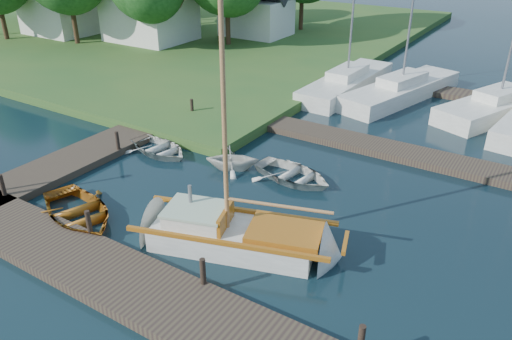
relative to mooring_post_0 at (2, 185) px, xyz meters
The scene contains 22 objects.
ground 9.04m from the mooring_post_0, 33.69° to the left, with size 160.00×160.00×0.00m, color black.
near_dock 7.59m from the mooring_post_0, ahead, with size 18.00×2.20×0.30m, color #332621.
left_dock 7.04m from the mooring_post_0, 94.09° to the left, with size 2.20×18.00×0.30m, color #332621.
far_dock 14.93m from the mooring_post_0, 50.44° to the left, with size 14.00×1.60×0.30m, color #332621.
shore 33.90m from the mooring_post_0, 127.21° to the left, with size 50.00×40.00×0.50m, color #2B5523.
mooring_post_0 is the anchor object (origin of this frame).
mooring_post_1 4.50m from the mooring_post_0, ahead, with size 0.16×0.16×0.80m, color black.
mooring_post_2 9.00m from the mooring_post_0, ahead, with size 0.16×0.16×0.80m, color black.
mooring_post_3 13.50m from the mooring_post_0, ahead, with size 0.16×0.16×0.80m, color black.
mooring_post_4 5.02m from the mooring_post_0, 84.29° to the left, with size 0.16×0.16×0.80m, color black.
mooring_post_5 10.01m from the mooring_post_0, 87.14° to the left, with size 0.16×0.16×0.80m, color black.
sailboat 8.93m from the mooring_post_0, 14.63° to the left, with size 7.41×4.01×9.83m.
dinghy 3.21m from the mooring_post_0, 11.25° to the left, with size 2.74×3.84×0.80m, color #9A5C13.
tender_a 6.38m from the mooring_post_0, 73.42° to the left, with size 2.25×3.15×0.65m, color beige.
tender_b 8.47m from the mooring_post_0, 50.57° to the left, with size 1.84×2.13×1.12m, color beige.
tender_c 10.59m from the mooring_post_0, 41.71° to the left, with size 2.37×3.33×0.69m, color beige.
marina_boat_0 19.26m from the mooring_post_0, 74.39° to the left, with size 2.46×8.84×10.81m.
marina_boat_1 20.67m from the mooring_post_0, 66.33° to the left, with size 4.41×9.26×10.70m.
marina_boat_2 23.31m from the mooring_post_0, 55.09° to the left, with size 5.17×8.35×10.93m.
house_a 24.54m from the mooring_post_0, 120.76° to the left, with size 6.30×5.00×6.29m.
house_b 28.03m from the mooring_post_0, 137.17° to the left, with size 5.77×4.50×5.79m.
house_c 27.84m from the mooring_post_0, 103.54° to the left, with size 5.25×4.00×5.28m.
Camera 1 is at (8.45, -13.24, 9.17)m, focal length 35.00 mm.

